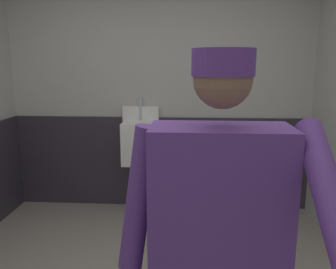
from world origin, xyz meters
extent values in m
cube|color=#B2B2AD|center=(0.00, 2.01, 1.28)|extent=(3.88, 0.12, 2.55)
cube|color=#2D2833|center=(0.00, 1.93, 0.51)|extent=(3.28, 0.03, 1.03)
cube|color=white|center=(-0.21, 1.92, 0.83)|extent=(0.40, 0.05, 0.65)
cube|color=white|center=(-0.21, 1.75, 0.78)|extent=(0.34, 0.30, 0.45)
cylinder|color=#B7BABF|center=(-0.21, 1.91, 1.12)|extent=(0.04, 0.04, 0.24)
cylinder|color=#B7BABF|center=(-0.21, 1.88, 0.28)|extent=(0.05, 0.05, 0.55)
cube|color=#60388C|center=(0.45, -0.66, 1.10)|extent=(0.49, 0.24, 0.61)
cylinder|color=#60388C|center=(0.15, -0.66, 1.13)|extent=(0.17, 0.09, 0.56)
cylinder|color=#60388C|center=(0.74, -0.89, 1.25)|extent=(0.09, 0.50, 0.39)
sphere|color=#8C664C|center=(0.45, -0.66, 1.57)|extent=(0.20, 0.20, 0.20)
cylinder|color=#60388C|center=(0.45, -0.66, 1.62)|extent=(0.21, 0.21, 0.09)
camera|label=1|loc=(0.34, -1.85, 1.62)|focal=37.32mm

